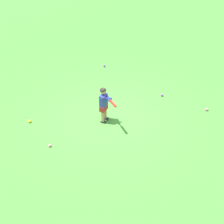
# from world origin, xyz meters

# --- Properties ---
(ground_plane) EXTENTS (40.00, 40.00, 0.00)m
(ground_plane) POSITION_xyz_m (0.00, 0.00, 0.00)
(ground_plane) COLOR #479338
(child_batter) EXTENTS (0.39, 0.72, 1.08)m
(child_batter) POSITION_xyz_m (0.29, 0.03, 0.65)
(child_batter) COLOR #232328
(child_batter) RESTS_ON ground
(play_ball_by_bucket) EXTENTS (0.07, 0.07, 0.07)m
(play_ball_by_bucket) POSITION_xyz_m (1.96, -0.34, 0.04)
(play_ball_by_bucket) COLOR pink
(play_ball_by_bucket) RESTS_ON ground
(play_ball_far_left) EXTENTS (0.09, 0.09, 0.09)m
(play_ball_far_left) POSITION_xyz_m (-2.39, -2.36, 0.04)
(play_ball_far_left) COLOR purple
(play_ball_far_left) RESTS_ON ground
(play_ball_near_batter) EXTENTS (0.09, 0.09, 0.09)m
(play_ball_near_batter) POSITION_xyz_m (-2.11, 2.09, 0.05)
(play_ball_near_batter) COLOR pink
(play_ball_near_batter) RESTS_ON ground
(play_ball_midfield) EXTENTS (0.08, 0.08, 0.08)m
(play_ball_midfield) POSITION_xyz_m (-1.94, 0.62, 0.04)
(play_ball_midfield) COLOR purple
(play_ball_midfield) RESTS_ON ground
(play_ball_center_lawn) EXTENTS (0.09, 0.09, 0.09)m
(play_ball_center_lawn) POSITION_xyz_m (1.73, -1.57, 0.05)
(play_ball_center_lawn) COLOR yellow
(play_ball_center_lawn) RESTS_ON ground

